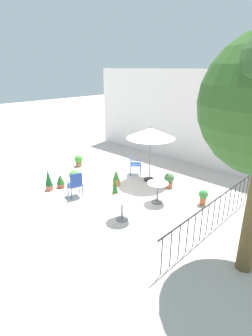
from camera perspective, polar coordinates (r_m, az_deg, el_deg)
The scene contains 16 objects.
ground_plane at distance 10.53m, azimuth -1.42°, elevation -4.89°, with size 60.00×60.00×0.00m, color beige.
villa_facade at distance 13.58m, azimuth 13.48°, elevation 10.31°, with size 12.12×0.30×4.47m, color white.
terrace_railing at distance 8.23m, azimuth 18.20°, elevation -8.43°, with size 0.03×5.36×1.01m.
patio_umbrella_0 at distance 10.87m, azimuth 5.28°, elevation 7.30°, with size 1.97×1.97×2.33m.
cafe_table_0 at distance 9.53m, azimuth 6.73°, elevation -4.40°, with size 0.75×0.75×0.75m.
cafe_table_1 at distance 8.43m, azimuth -0.87°, elevation -7.86°, with size 0.73×0.73×0.73m.
patio_chair_0 at distance 11.95m, azimuth 1.69°, elevation 1.05°, with size 0.67×0.67×0.89m.
patio_chair_1 at distance 10.01m, azimuth -10.67°, elevation -3.21°, with size 0.55×0.58×0.97m.
potted_plant_0 at distance 10.85m, azimuth -16.10°, elevation -2.53°, with size 0.29×0.29×0.84m.
potted_plant_1 at distance 11.09m, azimuth -10.85°, elevation -1.91°, with size 0.44×0.44×0.65m.
potted_plant_2 at distance 13.24m, azimuth -10.03°, elevation 1.65°, with size 0.40×0.40×0.55m.
potted_plant_3 at distance 10.86m, azimuth 9.12°, elevation -2.41°, with size 0.40×0.40×0.60m.
potted_plant_4 at distance 10.90m, azimuth -2.10°, elevation -2.10°, with size 0.30×0.30×0.68m.
potted_plant_5 at distance 11.02m, azimuth -13.74°, elevation -2.66°, with size 0.32×0.32×0.56m.
potted_plant_6 at distance 9.76m, azimuth 16.06°, elevation -5.75°, with size 0.32×0.32×0.56m.
potted_plant_7 at distance 9.84m, azimuth -2.34°, elevation -4.20°, with size 0.22×0.22×0.83m.
Camera 1 is at (6.76, -6.68, 4.53)m, focal length 28.73 mm.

